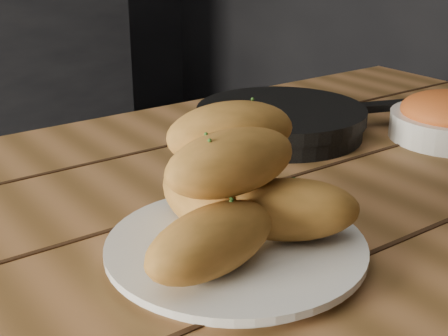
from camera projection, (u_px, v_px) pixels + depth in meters
The scene contains 4 objects.
table at pixel (260, 304), 0.71m from camera, with size 1.50×0.99×0.75m.
plate at pixel (236, 249), 0.62m from camera, with size 0.26×0.26×0.02m.
bread_rolls at pixel (233, 189), 0.60m from camera, with size 0.25×0.21×0.13m.
skillet at pixel (282, 120), 0.98m from camera, with size 0.39×0.26×0.05m.
Camera 1 is at (0.32, -0.70, 1.06)m, focal length 50.00 mm.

